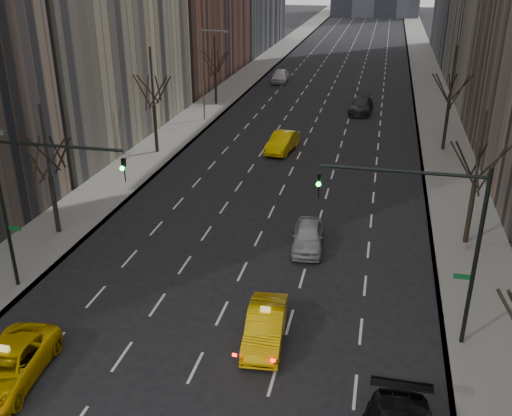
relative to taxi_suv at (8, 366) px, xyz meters
The scene contains 16 objects.
sidewalk_left 64.60m from the taxi_suv, 94.75° to the left, with size 4.50×320.00×0.15m, color slate.
sidewalk_right 67.17m from the taxi_suv, 73.43° to the left, with size 4.50×320.00×0.15m, color slate.
tree_lw_b 13.71m from the taxi_suv, 112.37° to the left, with size 3.36×3.50×7.82m.
tree_lw_c 29.02m from the taxi_suv, 100.18° to the left, with size 3.36×3.50×8.74m.
tree_lw_d 46.74m from the taxi_suv, 96.27° to the left, with size 3.36×3.50×7.36m.
tree_rw_b 25.19m from the taxi_suv, 40.90° to the left, with size 3.36×3.50×7.82m.
tree_rw_c 39.37m from the taxi_suv, 61.19° to the left, with size 3.36×3.50×8.74m.
traffic_mast_left 8.25m from the taxi_suv, 109.05° to the left, with size 6.69×0.39×8.00m.
traffic_mast_right 17.88m from the taxi_suv, 21.70° to the left, with size 6.69×0.39×8.00m.
streetlight_far 39.87m from the taxi_suv, 95.70° to the left, with size 2.83×0.22×9.00m.
taxi_suv is the anchor object (origin of this frame).
taxi_sedan 10.49m from the taxi_suv, 27.11° to the left, with size 1.59×4.56×1.50m, color #D7A004.
silver_sedan_ahead 17.07m from the taxi_suv, 54.39° to the left, with size 1.74×4.32×1.47m, color #9B9DA2.
far_taxi 31.68m from the taxi_suv, 80.33° to the left, with size 1.73×4.97×1.64m, color yellow.
far_suv_grey 47.59m from the taxi_suv, 76.36° to the left, with size 2.24×5.50×1.60m, color #2C2C30.
far_car_white 60.40m from the taxi_suv, 90.23° to the left, with size 2.03×5.03×1.72m, color silver.
Camera 1 is at (6.54, -9.75, 15.45)m, focal length 40.00 mm.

